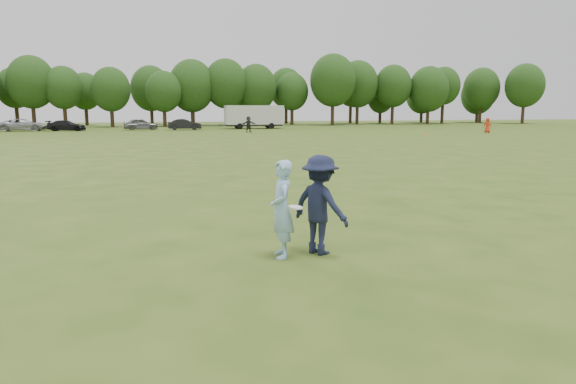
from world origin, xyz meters
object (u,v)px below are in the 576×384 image
object	(u,v)px
defender	(320,205)
player_far_c	(487,125)
field_cone	(426,134)
cargo_trailer	(254,116)
car_c	(23,125)
player_far_d	(249,124)
car_d	(67,126)
car_f	(185,125)
thrower	(282,209)
car_e	(141,124)

from	to	relation	value
defender	player_far_c	world-z (taller)	defender
field_cone	player_far_c	bearing A→B (deg)	17.69
cargo_trailer	defender	bearing A→B (deg)	-99.88
car_c	player_far_d	bearing A→B (deg)	-112.58
car_c	field_cone	xyz separation A→B (m)	(43.22, -22.00, -0.62)
defender	car_c	size ratio (longest dim) A/B	0.36
defender	car_d	size ratio (longest dim) A/B	0.43
defender	player_far_d	size ratio (longest dim) A/B	1.04
car_f	thrower	bearing A→B (deg)	179.31
defender	car_d	xyz separation A→B (m)	(-13.45, 60.33, -0.32)
car_d	player_far_c	bearing A→B (deg)	-104.07
car_d	cargo_trailer	world-z (taller)	cargo_trailer
car_d	car_e	world-z (taller)	car_e
thrower	car_f	world-z (taller)	thrower
field_cone	car_f	bearing A→B (deg)	139.49
thrower	car_d	bearing A→B (deg)	-164.69
player_far_c	car_d	bearing A→B (deg)	8.07
car_c	field_cone	world-z (taller)	car_c
player_far_c	car_d	xyz separation A→B (m)	(-47.78, 18.09, -0.21)
player_far_c	field_cone	distance (m)	10.18
thrower	car_d	size ratio (longest dim) A/B	0.41
car_e	car_f	distance (m)	5.76
thrower	field_cone	xyz separation A→B (m)	(25.45, 39.22, -0.80)
thrower	cargo_trailer	xyz separation A→B (m)	(11.45, 61.30, 0.83)
car_d	car_e	xyz separation A→B (m)	(8.97, 0.62, 0.09)
player_far_d	field_cone	world-z (taller)	player_far_d
player_far_d	car_d	world-z (taller)	player_far_d
car_c	car_e	size ratio (longest dim) A/B	1.25
cargo_trailer	player_far_d	bearing A→B (deg)	-104.49
car_f	field_cone	bearing A→B (deg)	-129.42
thrower	cargo_trailer	world-z (taller)	cargo_trailer
player_far_c	player_far_d	bearing A→B (deg)	10.62
thrower	player_far_d	distance (m)	51.70
car_c	cargo_trailer	xyz separation A→B (m)	(29.22, 0.09, 1.01)
cargo_trailer	car_c	bearing A→B (deg)	-179.83
player_far_c	car_e	distance (m)	43.08
car_d	field_cone	world-z (taller)	car_d
defender	car_d	world-z (taller)	defender
defender	car_e	xyz separation A→B (m)	(-4.48, 60.95, -0.23)
car_e	field_cone	bearing A→B (deg)	-133.94
player_far_d	car_e	xyz separation A→B (m)	(-12.47, 10.06, -0.20)
defender	player_far_c	bearing A→B (deg)	-72.46
defender	player_far_d	xyz separation A→B (m)	(7.99, 50.89, -0.04)
car_f	field_cone	xyz separation A→B (m)	(23.61, -20.17, -0.56)
thrower	defender	xyz separation A→B (m)	(0.79, 0.06, 0.04)
car_d	cargo_trailer	size ratio (longest dim) A/B	0.51
player_far_c	car_e	world-z (taller)	player_far_c
player_far_d	car_c	world-z (taller)	player_far_d
defender	cargo_trailer	world-z (taller)	cargo_trailer
player_far_c	car_c	distance (m)	56.17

